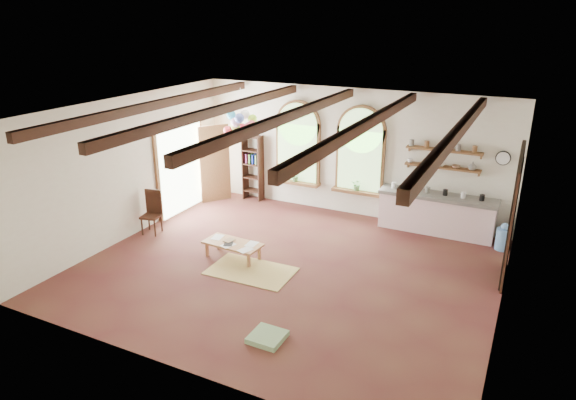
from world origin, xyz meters
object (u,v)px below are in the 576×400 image
Objects in this scene: kitchen_counter at (436,213)px; side_chair at (152,221)px; balloon_cluster at (241,124)px; coffee_table at (233,244)px.

kitchen_counter is 6.66m from side_chair.
balloon_cluster reaches higher than kitchen_counter.
kitchen_counter is 4.83m from coffee_table.
kitchen_counter reaches higher than coffee_table.
side_chair is at bearing -153.44° from kitchen_counter.
side_chair is 3.17m from balloon_cluster.
side_chair is 0.89× the size of balloon_cluster.
balloon_cluster is at bearing -169.18° from kitchen_counter.
coffee_table is 3.33m from balloon_cluster.
coffee_table is 2.43m from side_chair.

